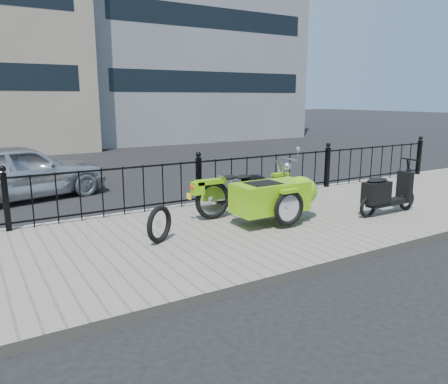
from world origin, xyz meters
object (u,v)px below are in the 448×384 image
motorcycle_sidecar (273,194)px  scooter (385,194)px  spare_tire (159,224)px  sedan_car (19,172)px

motorcycle_sidecar → scooter: size_ratio=1.54×
spare_tire → scooter: bearing=-8.5°
motorcycle_sidecar → spare_tire: size_ratio=4.01×
sedan_car → scooter: bearing=-146.6°
motorcycle_sidecar → spare_tire: 2.21m
spare_tire → sedan_car: (-1.38, 4.69, 0.23)m
scooter → sedan_car: 7.71m
motorcycle_sidecar → spare_tire: (-2.19, -0.11, -0.19)m
motorcycle_sidecar → scooter: (2.02, -0.74, -0.09)m
scooter → spare_tire: size_ratio=2.60×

